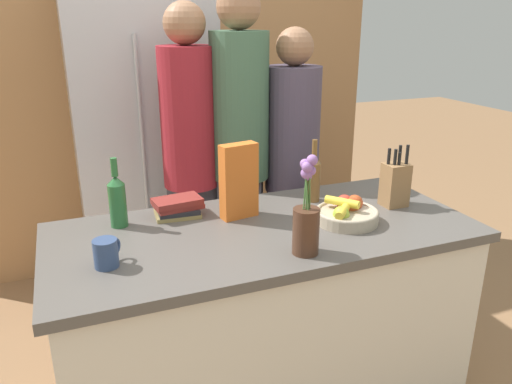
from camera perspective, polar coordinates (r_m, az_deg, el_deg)
kitchen_island at (r=2.21m, az=0.93°, el=-14.59°), size 1.69×0.76×0.88m
back_wall_wood at (r=3.48m, az=-9.99°, el=13.00°), size 2.89×0.12×2.60m
refrigerator at (r=3.15m, az=-12.60°, el=5.96°), size 0.81×0.62×1.93m
fruit_bowl at (r=2.07m, az=10.35°, el=-2.32°), size 0.26×0.26×0.10m
knife_block at (r=2.27m, az=15.61°, el=0.92°), size 0.10×0.09×0.28m
flower_vase at (r=1.75m, az=5.76°, el=-3.38°), size 0.09×0.09×0.36m
cereal_box at (r=2.05m, az=-1.97°, el=1.24°), size 0.16×0.09×0.31m
coffee_mug at (r=1.76m, az=-16.72°, el=-6.68°), size 0.10×0.10×0.10m
book_stack at (r=2.12m, az=-8.94°, el=-1.70°), size 0.21×0.16×0.08m
bottle_oil at (r=2.05m, az=-15.57°, el=-0.86°), size 0.07×0.07×0.28m
bottle_vinegar at (r=2.26m, az=6.59°, el=1.69°), size 0.06×0.06×0.29m
person_at_sink at (r=2.59m, az=-7.52°, el=4.28°), size 0.28×0.28×1.75m
person_in_blue at (r=2.58m, az=-1.83°, el=5.39°), size 0.29×0.29×1.83m
person_in_red_tee at (r=2.69m, az=4.12°, el=3.25°), size 0.29×0.29×1.63m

